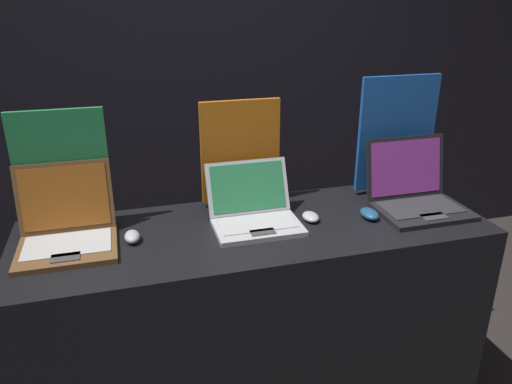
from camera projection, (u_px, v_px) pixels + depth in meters
The scene contains 11 objects.
wall_back at pixel (193, 61), 3.12m from camera, with size 8.00×0.05×2.80m.
display_counter at pixel (256, 325), 2.16m from camera, with size 1.86×0.62×0.95m.
laptop_front at pixel (67, 228), 1.82m from camera, with size 0.34×0.32×0.28m.
mouse_front at pixel (132, 237), 1.86m from camera, with size 0.06×0.09×0.04m.
promo_stand_front at pixel (63, 174), 1.89m from camera, with size 0.34×0.07×0.47m.
laptop_middle at pixel (253, 211), 1.99m from camera, with size 0.34×0.32×0.22m.
mouse_middle at pixel (311, 217), 2.03m from camera, with size 0.06×0.09×0.03m.
promo_stand_middle at pixel (240, 156), 2.11m from camera, with size 0.34×0.07×0.46m.
laptop_back at pixel (416, 193), 2.13m from camera, with size 0.37×0.33×0.28m.
mouse_back at pixel (369, 214), 2.05m from camera, with size 0.07×0.11×0.04m.
promo_stand_back at pixel (396, 138), 2.23m from camera, with size 0.37×0.07×0.53m.
Camera 1 is at (-0.48, -1.40, 1.82)m, focal length 35.00 mm.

